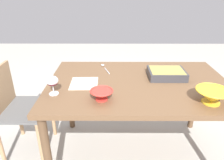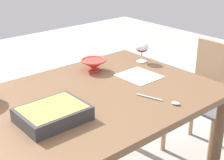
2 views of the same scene
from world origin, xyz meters
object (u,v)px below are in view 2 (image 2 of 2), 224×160
(chair, at_px, (210,94))
(wine_glass, at_px, (142,48))
(dining_table, at_px, (84,112))
(mixing_bowl, at_px, (94,64))
(napkin, at_px, (139,76))
(serving_spoon, at_px, (167,101))
(casserole_dish, at_px, (53,113))

(chair, relative_size, wine_glass, 6.03)
(dining_table, distance_m, mixing_bowl, 0.42)
(napkin, bearing_deg, dining_table, -176.22)
(serving_spoon, relative_size, napkin, 1.02)
(chair, xyz_separation_m, casserole_dish, (-1.33, -0.02, 0.32))
(chair, bearing_deg, casserole_dish, -179.08)
(napkin, bearing_deg, serving_spoon, -113.01)
(wine_glass, height_order, mixing_bowl, wine_glass)
(serving_spoon, bearing_deg, dining_table, 132.88)
(napkin, bearing_deg, chair, -9.26)
(wine_glass, distance_m, serving_spoon, 0.63)
(napkin, bearing_deg, casserole_dish, -169.51)
(casserole_dish, bearing_deg, wine_glass, 18.84)
(chair, distance_m, wine_glass, 0.65)
(serving_spoon, distance_m, napkin, 0.37)
(dining_table, distance_m, casserole_dish, 0.29)
(serving_spoon, bearing_deg, chair, 16.88)
(chair, relative_size, casserole_dish, 2.79)
(chair, height_order, wine_glass, wine_glass)
(wine_glass, xyz_separation_m, serving_spoon, (-0.34, -0.52, -0.09))
(mixing_bowl, xyz_separation_m, serving_spoon, (0.01, -0.60, -0.04))
(chair, relative_size, serving_spoon, 3.59)
(wine_glass, height_order, casserole_dish, wine_glass)
(chair, bearing_deg, wine_glass, 148.03)
(mixing_bowl, bearing_deg, casserole_dish, -144.33)
(dining_table, xyz_separation_m, casserole_dish, (-0.24, -0.10, 0.12))
(dining_table, xyz_separation_m, napkin, (0.44, 0.03, 0.08))
(wine_glass, xyz_separation_m, mixing_bowl, (-0.35, 0.08, -0.05))
(dining_table, distance_m, serving_spoon, 0.44)
(dining_table, distance_m, wine_glass, 0.69)
(dining_table, height_order, casserole_dish, casserole_dish)
(dining_table, bearing_deg, mixing_bowl, 44.59)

